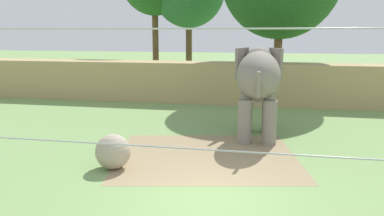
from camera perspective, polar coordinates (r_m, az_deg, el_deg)
The scene contains 6 objects.
ground_plane at distance 8.49m, azimuth 2.13°, elevation -13.47°, with size 120.00×120.00×0.00m, color #759956.
dirt_patch at distance 11.25m, azimuth 2.20°, elevation -7.14°, with size 5.14×4.49×0.01m, color #937F5B.
embankment_wall at distance 19.50m, azimuth 7.58°, elevation 3.71°, with size 36.00×1.80×2.03m, color tan.
elephant at distance 13.22m, azimuth 9.87°, elevation 4.32°, with size 1.71×4.06×3.01m.
enrichment_ball at distance 10.32m, azimuth -11.71°, elevation -6.39°, with size 0.93×0.93×0.93m, color tan.
cable_fence at distance 4.90m, azimuth -3.61°, elevation -8.67°, with size 13.00×0.20×3.74m.
Camera 1 is at (1.19, -7.62, 3.55)m, focal length 35.74 mm.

